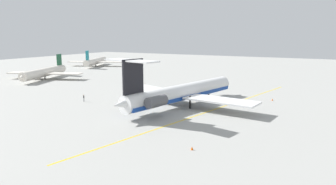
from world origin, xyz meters
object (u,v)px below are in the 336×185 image
at_px(ground_crew_near_tail, 84,97).
at_px(safety_cone_wingtip, 178,86).
at_px(airliner_far_right, 96,61).
at_px(ground_crew_near_nose, 145,86).
at_px(safety_cone_nose, 272,100).
at_px(main_jetliner, 180,93).
at_px(airliner_mid_right, 43,73).
at_px(safety_cone_tail, 192,148).

relative_size(ground_crew_near_tail, safety_cone_wingtip, 3.28).
xyz_separation_m(airliner_far_right, ground_crew_near_nose, (-48.26, -62.64, -1.49)).
xyz_separation_m(ground_crew_near_tail, safety_cone_nose, (24.17, -42.13, -0.87)).
xyz_separation_m(main_jetliner, airliner_mid_right, (15.72, 65.76, -0.71)).
relative_size(airliner_mid_right, safety_cone_nose, 52.44).
height_order(ground_crew_near_tail, safety_cone_wingtip, ground_crew_near_tail).
bearing_deg(airliner_far_right, safety_cone_wingtip, -142.11).
xyz_separation_m(safety_cone_nose, safety_cone_wingtip, (7.80, 31.26, 0.00)).
distance_m(airliner_mid_right, safety_cone_nose, 84.00).
bearing_deg(ground_crew_near_nose, safety_cone_wingtip, 58.07).
bearing_deg(safety_cone_tail, ground_crew_near_nose, 40.33).
relative_size(ground_crew_near_nose, safety_cone_wingtip, 3.25).
bearing_deg(airliner_far_right, safety_cone_tail, -155.22).
distance_m(airliner_far_right, ground_crew_near_nose, 79.08).
bearing_deg(safety_cone_nose, safety_cone_wingtip, 75.99).
xyz_separation_m(ground_crew_near_nose, safety_cone_nose, (1.23, -38.36, -0.86)).
bearing_deg(safety_cone_wingtip, ground_crew_near_nose, 141.83).
height_order(ground_crew_near_nose, safety_cone_wingtip, ground_crew_near_nose).
bearing_deg(ground_crew_near_tail, ground_crew_near_nose, 26.13).
distance_m(main_jetliner, safety_cone_wingtip, 28.54).
bearing_deg(safety_cone_tail, airliner_far_right, 47.54).
bearing_deg(airliner_far_right, ground_crew_near_nose, -150.37).
xyz_separation_m(main_jetliner, safety_cone_nose, (17.39, -18.20, -3.04)).
height_order(airliner_far_right, ground_crew_near_tail, airliner_far_right).
bearing_deg(safety_cone_tail, safety_cone_wingtip, 28.85).
relative_size(ground_crew_near_nose, safety_cone_tail, 3.25).
bearing_deg(ground_crew_near_tail, safety_cone_wingtip, 16.68).
height_order(safety_cone_wingtip, safety_cone_tail, same).
xyz_separation_m(ground_crew_near_tail, safety_cone_tail, (-17.60, -38.18, -0.87)).
relative_size(airliner_mid_right, safety_cone_tail, 52.44).
distance_m(ground_crew_near_nose, safety_cone_nose, 38.39).
distance_m(main_jetliner, safety_cone_tail, 28.40).
height_order(main_jetliner, safety_cone_tail, main_jetliner).
bearing_deg(airliner_mid_right, main_jetliner, 56.50).
bearing_deg(safety_cone_tail, airliner_mid_right, 63.38).
xyz_separation_m(airliner_far_right, safety_cone_tail, (-88.79, -97.05, -2.34)).
relative_size(safety_cone_wingtip, safety_cone_tail, 1.00).
distance_m(airliner_far_right, safety_cone_nose, 111.43).
bearing_deg(airliner_mid_right, ground_crew_near_tail, 41.66).
height_order(ground_crew_near_nose, ground_crew_near_tail, ground_crew_near_tail).
height_order(ground_crew_near_tail, safety_cone_nose, ground_crew_near_tail).
height_order(ground_crew_near_tail, safety_cone_tail, ground_crew_near_tail).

